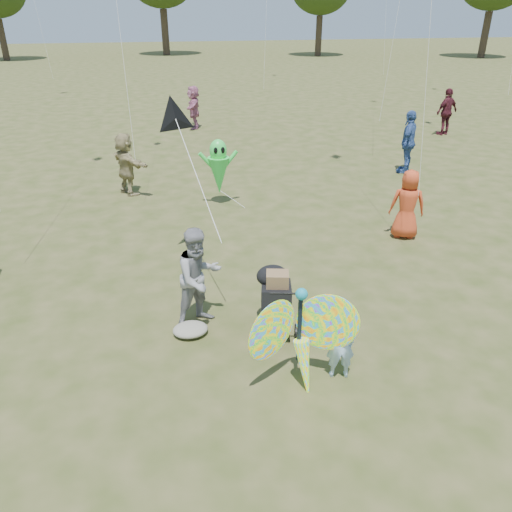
{
  "coord_description": "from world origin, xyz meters",
  "views": [
    {
      "loc": [
        -1.83,
        -5.5,
        4.68
      ],
      "look_at": [
        -0.2,
        1.5,
        1.1
      ],
      "focal_mm": 35.0,
      "sensor_mm": 36.0,
      "label": 1
    }
  ],
  "objects_px": {
    "child_girl": "(341,344)",
    "jogging_stroller": "(275,297)",
    "crowd_a": "(407,204)",
    "crowd_c": "(408,142)",
    "adult_man": "(199,278)",
    "crowd_j": "(194,107)",
    "alien_kite": "(219,169)",
    "crowd_h": "(447,112)",
    "butterfly_kite": "(302,339)",
    "crowd_d": "(126,164)"
  },
  "relations": [
    {
      "from": "crowd_d",
      "to": "crowd_h",
      "type": "height_order",
      "value": "crowd_h"
    },
    {
      "from": "crowd_d",
      "to": "alien_kite",
      "type": "relative_size",
      "value": 0.98
    },
    {
      "from": "crowd_h",
      "to": "crowd_j",
      "type": "xyz_separation_m",
      "value": [
        -9.84,
        3.57,
        -0.03
      ]
    },
    {
      "from": "crowd_c",
      "to": "jogging_stroller",
      "type": "bearing_deg",
      "value": 1.03
    },
    {
      "from": "crowd_c",
      "to": "alien_kite",
      "type": "distance_m",
      "value": 6.4
    },
    {
      "from": "crowd_h",
      "to": "alien_kite",
      "type": "height_order",
      "value": "crowd_h"
    },
    {
      "from": "child_girl",
      "to": "crowd_c",
      "type": "relative_size",
      "value": 0.57
    },
    {
      "from": "crowd_h",
      "to": "butterfly_kite",
      "type": "bearing_deg",
      "value": 34.69
    },
    {
      "from": "crowd_d",
      "to": "jogging_stroller",
      "type": "relative_size",
      "value": 1.53
    },
    {
      "from": "child_girl",
      "to": "jogging_stroller",
      "type": "xyz_separation_m",
      "value": [
        -0.58,
        1.3,
        0.07
      ]
    },
    {
      "from": "crowd_h",
      "to": "alien_kite",
      "type": "distance_m",
      "value": 11.93
    },
    {
      "from": "adult_man",
      "to": "jogging_stroller",
      "type": "bearing_deg",
      "value": -50.01
    },
    {
      "from": "adult_man",
      "to": "butterfly_kite",
      "type": "xyz_separation_m",
      "value": [
        1.13,
        -1.83,
        -0.09
      ]
    },
    {
      "from": "child_girl",
      "to": "adult_man",
      "type": "bearing_deg",
      "value": -35.31
    },
    {
      "from": "adult_man",
      "to": "crowd_h",
      "type": "distance_m",
      "value": 16.21
    },
    {
      "from": "crowd_c",
      "to": "crowd_h",
      "type": "distance_m",
      "value": 6.04
    },
    {
      "from": "crowd_j",
      "to": "crowd_c",
      "type": "bearing_deg",
      "value": 44.59
    },
    {
      "from": "crowd_a",
      "to": "crowd_d",
      "type": "relative_size",
      "value": 0.92
    },
    {
      "from": "crowd_d",
      "to": "crowd_h",
      "type": "distance_m",
      "value": 13.45
    },
    {
      "from": "crowd_c",
      "to": "crowd_d",
      "type": "xyz_separation_m",
      "value": [
        -8.54,
        -0.13,
        -0.11
      ]
    },
    {
      "from": "crowd_h",
      "to": "alien_kite",
      "type": "bearing_deg",
      "value": 13.04
    },
    {
      "from": "child_girl",
      "to": "crowd_d",
      "type": "bearing_deg",
      "value": -60.95
    },
    {
      "from": "crowd_j",
      "to": "child_girl",
      "type": "bearing_deg",
      "value": 9.07
    },
    {
      "from": "child_girl",
      "to": "crowd_h",
      "type": "relative_size",
      "value": 0.59
    },
    {
      "from": "crowd_a",
      "to": "crowd_h",
      "type": "bearing_deg",
      "value": -103.0
    },
    {
      "from": "crowd_d",
      "to": "butterfly_kite",
      "type": "height_order",
      "value": "crowd_d"
    },
    {
      "from": "jogging_stroller",
      "to": "butterfly_kite",
      "type": "height_order",
      "value": "butterfly_kite"
    },
    {
      "from": "jogging_stroller",
      "to": "butterfly_kite",
      "type": "relative_size",
      "value": 0.64
    },
    {
      "from": "crowd_a",
      "to": "alien_kite",
      "type": "height_order",
      "value": "alien_kite"
    },
    {
      "from": "crowd_d",
      "to": "butterfly_kite",
      "type": "xyz_separation_m",
      "value": [
        2.26,
        -8.68,
        -0.1
      ]
    },
    {
      "from": "alien_kite",
      "to": "crowd_d",
      "type": "bearing_deg",
      "value": 148.23
    },
    {
      "from": "jogging_stroller",
      "to": "adult_man",
      "type": "bearing_deg",
      "value": 171.71
    },
    {
      "from": "crowd_a",
      "to": "crowd_c",
      "type": "distance_m",
      "value": 5.21
    },
    {
      "from": "jogging_stroller",
      "to": "butterfly_kite",
      "type": "bearing_deg",
      "value": -75.54
    },
    {
      "from": "child_girl",
      "to": "butterfly_kite",
      "type": "height_order",
      "value": "butterfly_kite"
    },
    {
      "from": "crowd_a",
      "to": "crowd_d",
      "type": "bearing_deg",
      "value": -13.07
    },
    {
      "from": "alien_kite",
      "to": "butterfly_kite",
      "type": "bearing_deg",
      "value": -90.61
    },
    {
      "from": "adult_man",
      "to": "crowd_j",
      "type": "xyz_separation_m",
      "value": [
        1.68,
        14.98,
        0.04
      ]
    },
    {
      "from": "crowd_c",
      "to": "adult_man",
      "type": "bearing_deg",
      "value": -5.61
    },
    {
      "from": "crowd_c",
      "to": "crowd_j",
      "type": "relative_size",
      "value": 1.09
    },
    {
      "from": "crowd_j",
      "to": "butterfly_kite",
      "type": "relative_size",
      "value": 1.02
    },
    {
      "from": "child_girl",
      "to": "crowd_j",
      "type": "height_order",
      "value": "crowd_j"
    },
    {
      "from": "child_girl",
      "to": "crowd_d",
      "type": "distance_m",
      "value": 9.09
    },
    {
      "from": "crowd_c",
      "to": "jogging_stroller",
      "type": "height_order",
      "value": "crowd_c"
    },
    {
      "from": "child_girl",
      "to": "butterfly_kite",
      "type": "xyz_separation_m",
      "value": [
        -0.59,
        -0.05,
        0.21
      ]
    },
    {
      "from": "crowd_a",
      "to": "butterfly_kite",
      "type": "distance_m",
      "value": 5.7
    },
    {
      "from": "crowd_c",
      "to": "butterfly_kite",
      "type": "distance_m",
      "value": 10.83
    },
    {
      "from": "jogging_stroller",
      "to": "crowd_c",
      "type": "bearing_deg",
      "value": 64.69
    },
    {
      "from": "child_girl",
      "to": "adult_man",
      "type": "relative_size",
      "value": 0.65
    },
    {
      "from": "child_girl",
      "to": "jogging_stroller",
      "type": "height_order",
      "value": "jogging_stroller"
    }
  ]
}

